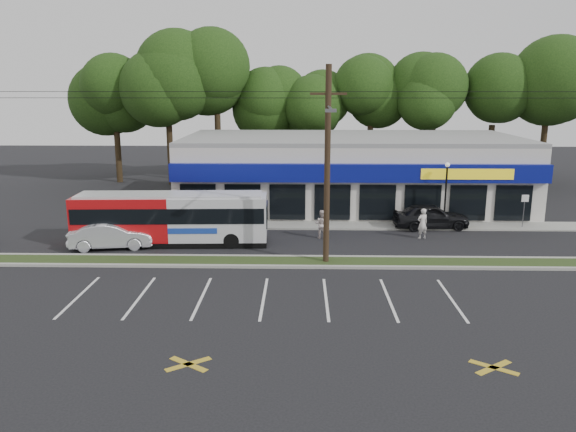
% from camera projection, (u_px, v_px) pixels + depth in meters
% --- Properties ---
extents(ground, '(120.00, 120.00, 0.00)m').
position_uv_depth(ground, '(267.00, 269.00, 28.19)').
color(ground, black).
rests_on(ground, ground).
extents(grass_strip, '(40.00, 1.60, 0.12)m').
position_uv_depth(grass_strip, '(268.00, 262.00, 29.15)').
color(grass_strip, '#2B3D19').
rests_on(grass_strip, ground).
extents(curb_south, '(40.00, 0.25, 0.14)m').
position_uv_depth(curb_south, '(267.00, 267.00, 28.32)').
color(curb_south, '#9E9E93').
rests_on(curb_south, ground).
extents(curb_north, '(40.00, 0.25, 0.14)m').
position_uv_depth(curb_north, '(269.00, 257.00, 29.97)').
color(curb_north, '#9E9E93').
rests_on(curb_north, ground).
extents(sidewalk, '(32.00, 2.20, 0.10)m').
position_uv_depth(sidewalk, '(351.00, 225.00, 36.83)').
color(sidewalk, '#9E9E93').
rests_on(sidewalk, ground).
extents(strip_mall, '(25.00, 12.55, 5.30)m').
position_uv_depth(strip_mall, '(351.00, 171.00, 42.97)').
color(strip_mall, beige).
rests_on(strip_mall, ground).
extents(utility_pole, '(50.00, 2.77, 10.00)m').
position_uv_depth(utility_pole, '(324.00, 159.00, 27.81)').
color(utility_pole, black).
rests_on(utility_pole, ground).
extents(lamp_post, '(0.30, 0.30, 4.25)m').
position_uv_depth(lamp_post, '(446.00, 187.00, 35.92)').
color(lamp_post, black).
rests_on(lamp_post, ground).
extents(sign_post, '(0.45, 0.10, 2.23)m').
position_uv_depth(sign_post, '(524.00, 205.00, 35.84)').
color(sign_post, '#59595E').
rests_on(sign_post, ground).
extents(tree_line, '(46.76, 6.76, 11.83)m').
position_uv_depth(tree_line, '(326.00, 92.00, 51.53)').
color(tree_line, black).
rests_on(tree_line, ground).
extents(metrobus, '(11.16, 2.82, 2.98)m').
position_uv_depth(metrobus, '(171.00, 217.00, 32.35)').
color(metrobus, '#B50D11').
rests_on(metrobus, ground).
extents(car_dark, '(4.92, 2.28, 1.63)m').
position_uv_depth(car_dark, '(431.00, 216.00, 36.06)').
color(car_dark, black).
rests_on(car_dark, ground).
extents(car_silver, '(4.81, 2.39, 1.52)m').
position_uv_depth(car_silver, '(111.00, 235.00, 31.63)').
color(car_silver, '#B2B3BA').
rests_on(car_silver, ground).
extents(pedestrian_a, '(0.79, 0.67, 1.85)m').
position_uv_depth(pedestrian_a, '(422.00, 224.00, 33.63)').
color(pedestrian_a, silver).
rests_on(pedestrian_a, ground).
extents(pedestrian_b, '(0.99, 0.86, 1.73)m').
position_uv_depth(pedestrian_b, '(321.00, 224.00, 33.77)').
color(pedestrian_b, silver).
rests_on(pedestrian_b, ground).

